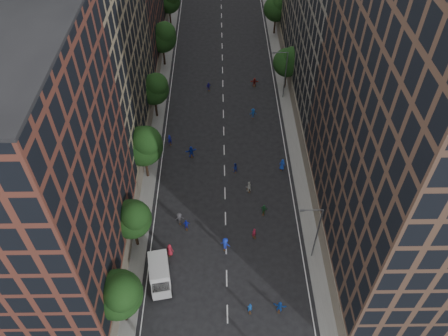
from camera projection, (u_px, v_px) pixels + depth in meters
name	position (u px, v px, depth m)	size (l,w,h in m)	color
ground	(223.00, 116.00, 73.80)	(240.00, 240.00, 0.00)	black
sidewalk_left	(157.00, 90.00, 78.91)	(4.00, 105.00, 0.15)	slate
sidewalk_right	(289.00, 89.00, 79.13)	(4.00, 105.00, 0.15)	slate
bldg_left_a	(33.00, 182.00, 42.56)	(14.00, 22.00, 30.00)	#562A20
bldg_left_b	(81.00, 40.00, 58.02)	(14.00, 26.00, 34.00)	#837355
bldg_right_a	(416.00, 129.00, 43.60)	(14.00, 30.00, 36.00)	#4D3629
bldg_right_b	(350.00, 11.00, 65.06)	(14.00, 28.00, 33.00)	#666054
tree_left_0	(119.00, 294.00, 44.03)	(5.20, 5.20, 8.83)	black
tree_left_1	(133.00, 218.00, 51.36)	(4.80, 4.80, 8.21)	black
tree_left_2	(144.00, 145.00, 59.21)	(5.60, 5.60, 9.45)	black
tree_left_3	(154.00, 88.00, 69.45)	(5.00, 5.00, 8.58)	black
tree_left_4	(163.00, 37.00, 80.50)	(5.40, 5.40, 9.08)	black
tree_left_5	(169.00, 1.00, 92.07)	(4.80, 4.80, 8.33)	black
tree_right_a	(289.00, 61.00, 75.42)	(5.00, 5.00, 8.39)	black
tree_right_b	(277.00, 7.00, 89.26)	(5.20, 5.20, 8.83)	black
streetlamp_near	(316.00, 231.00, 50.52)	(2.64, 0.22, 9.06)	#595B60
streetlamp_far	(284.00, 73.00, 73.74)	(2.64, 0.22, 9.06)	#595B60
cargo_van	(160.00, 274.00, 50.77)	(3.25, 5.46, 2.74)	#BDBDBF
skater_1	(250.00, 308.00, 48.51)	(0.57, 0.37, 1.56)	#124295
skater_3	(225.00, 244.00, 54.29)	(1.25, 0.72, 1.94)	#172EBC
skater_4	(186.00, 225.00, 56.64)	(0.92, 0.38, 1.57)	#1522B0
skater_5	(280.00, 307.00, 48.57)	(1.51, 0.48, 1.63)	#133F9C
skater_6	(170.00, 250.00, 53.70)	(0.91, 0.59, 1.86)	#A91C2E
skater_7	(254.00, 233.00, 55.70)	(0.57, 0.38, 1.57)	maroon
skater_8	(249.00, 187.00, 61.21)	(0.83, 0.64, 1.70)	#BBBBB7
skater_9	(179.00, 218.00, 57.22)	(1.15, 0.66, 1.78)	#3F3E43
skater_10	(264.00, 210.00, 58.32)	(0.99, 0.41, 1.68)	#1C5E2D
skater_11	(191.00, 152.00, 66.13)	(1.75, 0.56, 1.89)	#1530AD
skater_12	(282.00, 165.00, 64.20)	(0.91, 0.59, 1.86)	#153BB2
skater_13	(170.00, 140.00, 68.14)	(0.65, 0.42, 1.77)	#13199B
skater_14	(235.00, 168.00, 63.95)	(0.77, 0.60, 1.58)	#122696
skater_15	(253.00, 113.00, 72.83)	(1.13, 0.65, 1.75)	navy
skater_16	(209.00, 87.00, 78.48)	(0.88, 0.37, 1.50)	#1A139B
skater_17	(254.00, 82.00, 79.27)	(1.54, 0.49, 1.66)	maroon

